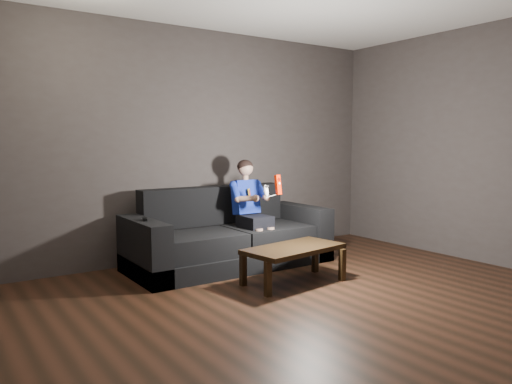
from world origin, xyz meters
TOP-DOWN VIEW (x-y plane):
  - floor at (0.00, 0.00)m, footprint 5.00×5.00m
  - back_wall at (0.00, 2.50)m, footprint 5.00×0.04m
  - sofa at (0.02, 1.90)m, footprint 2.24×0.97m
  - child at (0.27, 1.84)m, footprint 0.43×0.53m
  - wii_remote_red at (0.35, 1.43)m, footprint 0.05×0.08m
  - nunchuk_white at (0.20, 1.43)m, footprint 0.06×0.09m
  - wii_remote_black at (-0.99, 1.82)m, footprint 0.07×0.14m
  - coffee_table at (0.18, 0.94)m, footprint 1.06×0.64m

SIDE VIEW (x-z plane):
  - floor at x=0.00m, z-range 0.00..0.00m
  - sofa at x=0.02m, z-range -0.15..0.72m
  - coffee_table at x=0.18m, z-range 0.13..0.50m
  - wii_remote_black at x=-0.99m, z-range 0.61..0.64m
  - child at x=0.27m, z-range 0.18..1.24m
  - nunchuk_white at x=0.20m, z-range 0.80..0.94m
  - wii_remote_red at x=0.35m, z-range 0.82..1.03m
  - back_wall at x=0.00m, z-range 0.00..2.70m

